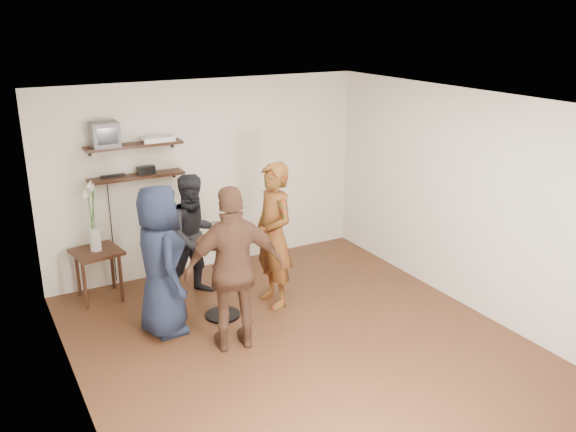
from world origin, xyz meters
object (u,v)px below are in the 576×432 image
object	(u,v)px
drinks_table	(221,267)
person_brown	(234,269)
side_table	(97,258)
crt_monitor	(105,134)
person_plaid	(274,235)
dvd_deck	(157,139)
radio	(146,170)
person_dark	(195,236)
person_navy	(160,261)

from	to	relation	value
drinks_table	person_brown	xyz separation A→B (m)	(-0.13, -0.69, 0.27)
side_table	drinks_table	size ratio (longest dim) A/B	0.67
crt_monitor	person_plaid	bearing A→B (deg)	-41.31
dvd_deck	radio	size ratio (longest dim) A/B	1.82
radio	person_plaid	world-z (taller)	person_plaid
crt_monitor	radio	bearing A→B (deg)	0.00
crt_monitor	person_dark	distance (m)	1.64
radio	person_dark	size ratio (longest dim) A/B	0.14
person_dark	person_brown	distance (m)	1.40
crt_monitor	radio	xyz separation A→B (m)	(0.47, 0.00, -0.50)
crt_monitor	side_table	world-z (taller)	crt_monitor
person_dark	person_brown	xyz separation A→B (m)	(-0.09, -1.39, 0.10)
side_table	person_brown	world-z (taller)	person_brown
crt_monitor	person_brown	distance (m)	2.49
dvd_deck	person_dark	xyz separation A→B (m)	(0.18, -0.70, -1.11)
crt_monitor	dvd_deck	size ratio (longest dim) A/B	0.80
side_table	person_navy	bearing A→B (deg)	-69.44
radio	dvd_deck	bearing A→B (deg)	0.00
person_navy	person_dark	bearing A→B (deg)	-43.64
side_table	drinks_table	xyz separation A→B (m)	(1.15, -1.18, 0.08)
dvd_deck	person_navy	size ratio (longest dim) A/B	0.24
person_dark	crt_monitor	bearing A→B (deg)	136.57
side_table	person_brown	bearing A→B (deg)	-61.48
crt_monitor	dvd_deck	distance (m)	0.66
person_brown	person_dark	bearing A→B (deg)	-83.05
dvd_deck	person_navy	bearing A→B (deg)	-108.85
drinks_table	radio	bearing A→B (deg)	105.76
radio	person_navy	size ratio (longest dim) A/B	0.13
crt_monitor	person_navy	bearing A→B (deg)	-83.34
person_plaid	person_dark	world-z (taller)	person_plaid
dvd_deck	person_plaid	xyz separation A→B (m)	(0.92, -1.38, -1.01)
crt_monitor	side_table	xyz separation A→B (m)	(-0.28, -0.22, -1.48)
person_dark	person_navy	bearing A→B (deg)	-136.36
drinks_table	person_dark	distance (m)	0.72
crt_monitor	person_navy	xyz separation A→B (m)	(0.16, -1.41, -1.17)
side_table	drinks_table	distance (m)	1.65
radio	person_brown	world-z (taller)	person_brown
dvd_deck	side_table	distance (m)	1.66
drinks_table	person_plaid	distance (m)	0.75
drinks_table	person_plaid	world-z (taller)	person_plaid
person_plaid	person_brown	distance (m)	1.10
person_plaid	person_navy	size ratio (longest dim) A/B	1.04
drinks_table	person_brown	distance (m)	0.75
crt_monitor	radio	distance (m)	0.69
dvd_deck	radio	world-z (taller)	dvd_deck
drinks_table	person_navy	distance (m)	0.74
person_dark	person_navy	world-z (taller)	person_navy
dvd_deck	person_plaid	size ratio (longest dim) A/B	0.23
drinks_table	person_dark	bearing A→B (deg)	93.15
crt_monitor	radio	size ratio (longest dim) A/B	1.45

